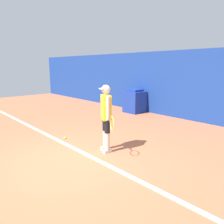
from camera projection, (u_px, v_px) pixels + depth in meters
The scene contains 6 objects.
ground_plane at pixel (74, 160), 5.06m from camera, with size 24.00×24.00×0.00m, color #B76642.
back_wall at pixel (195, 86), 8.44m from camera, with size 24.00×0.10×2.77m.
court_baseline at pixel (88, 155), 5.33m from camera, with size 21.60×0.10×0.01m.
tennis_player at pixel (106, 115), 5.43m from camera, with size 0.88×0.51×1.70m.
tennis_ball at pixel (65, 138), 6.53m from camera, with size 0.07×0.07×0.07m.
covered_chair at pixel (135, 101), 10.21m from camera, with size 0.81×0.82×1.08m.
Camera 1 is at (4.08, -2.52, 2.15)m, focal length 35.00 mm.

